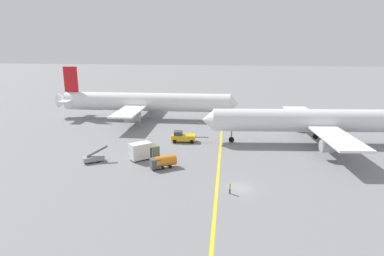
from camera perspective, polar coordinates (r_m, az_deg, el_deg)
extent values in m
plane|color=gray|center=(55.71, 8.15, -10.16)|extent=(600.00, 600.00, 0.00)
cube|color=yellow|center=(65.00, 4.65, -6.36)|extent=(3.70, 119.97, 0.01)
cylinder|color=white|center=(103.45, -7.82, 4.49)|extent=(51.59, 7.44, 5.60)
cone|color=white|center=(100.67, 7.29, 4.23)|extent=(2.98, 5.25, 5.15)
cone|color=white|center=(112.69, -21.19, 4.46)|extent=(3.76, 4.61, 4.48)
cube|color=white|center=(104.23, -9.19, 4.04)|extent=(7.79, 39.15, 0.44)
cube|color=white|center=(111.50, -20.07, 4.76)|extent=(3.66, 13.11, 0.28)
cube|color=red|center=(110.58, -20.20, 7.90)|extent=(4.41, 0.52, 7.82)
cylinder|color=#999EA3|center=(94.02, -10.23, 1.74)|extent=(4.29, 2.75, 2.60)
cylinder|color=#999EA3|center=(114.72, -7.29, 4.15)|extent=(4.29, 2.75, 2.60)
cylinder|color=slate|center=(108.23, -9.18, 2.94)|extent=(0.28, 0.28, 2.16)
cylinder|color=black|center=(108.45, -9.16, 2.38)|extent=(1.32, 0.60, 1.30)
cylinder|color=slate|center=(101.81, -10.15, 2.17)|extent=(0.28, 0.28, 2.16)
cylinder|color=black|center=(102.05, -10.12, 1.58)|extent=(1.32, 0.60, 1.30)
cylinder|color=slate|center=(101.39, 3.64, 2.32)|extent=(0.28, 0.28, 2.16)
cylinder|color=black|center=(101.62, 3.63, 1.72)|extent=(1.32, 0.60, 1.30)
cylinder|color=white|center=(81.81, 19.45, 1.23)|extent=(44.88, 10.09, 5.32)
cone|color=white|center=(77.86, 2.77, 1.41)|extent=(3.31, 5.17, 4.90)
cube|color=white|center=(82.70, 20.87, 0.67)|extent=(10.82, 41.80, 0.44)
cylinder|color=#999EA3|center=(93.51, 17.93, 1.31)|extent=(4.46, 3.04, 2.60)
cylinder|color=#999EA3|center=(72.34, 22.92, -2.91)|extent=(4.46, 3.04, 2.60)
cylinder|color=slate|center=(80.64, 22.13, -1.86)|extent=(0.28, 0.28, 2.44)
cylinder|color=black|center=(80.97, 22.05, -2.69)|extent=(1.35, 0.69, 1.30)
cylinder|color=slate|center=(86.79, 20.61, -0.60)|extent=(0.28, 0.28, 2.44)
cylinder|color=black|center=(87.10, 20.54, -1.37)|extent=(1.35, 0.69, 1.30)
cylinder|color=slate|center=(79.08, 6.84, -1.17)|extent=(0.28, 0.28, 2.44)
cylinder|color=black|center=(79.42, 6.81, -2.02)|extent=(1.35, 0.69, 1.30)
cube|color=gold|center=(79.13, -1.48, -1.64)|extent=(5.87, 3.14, 1.29)
cube|color=#333D47|center=(78.93, -2.38, -0.87)|extent=(2.22, 2.28, 0.90)
cylinder|color=#4C4C51|center=(78.92, 1.73, -1.59)|extent=(3.20, 0.49, 0.20)
sphere|color=orange|center=(78.76, -2.39, -0.43)|extent=(0.24, 0.24, 0.24)
cylinder|color=black|center=(78.22, -3.03, -2.34)|extent=(0.92, 0.38, 0.90)
cylinder|color=black|center=(80.73, -2.85, -1.80)|extent=(0.92, 0.38, 0.90)
cylinder|color=black|center=(77.95, -0.05, -2.39)|extent=(0.92, 0.38, 0.90)
cylinder|color=black|center=(80.46, 0.04, -1.84)|extent=(0.92, 0.38, 0.90)
cube|color=#666B4C|center=(69.06, -6.87, -3.92)|extent=(3.24, 3.26, 2.20)
cube|color=silver|center=(67.82, -8.87, -3.89)|extent=(4.73, 4.58, 3.20)
cylinder|color=black|center=(69.53, -7.97, -4.79)|extent=(0.58, 0.55, 0.60)
cylinder|color=black|center=(68.34, -7.45, -5.12)|extent=(0.58, 0.55, 0.60)
cylinder|color=black|center=(68.93, -9.09, -5.00)|extent=(0.58, 0.55, 0.60)
cylinder|color=black|center=(67.73, -8.59, -5.34)|extent=(0.58, 0.55, 0.60)
cylinder|color=orange|center=(63.15, -4.62, -5.65)|extent=(4.46, 3.78, 2.00)
cube|color=#4C4C51|center=(62.65, -6.36, -6.06)|extent=(2.45, 2.44, 1.80)
cylinder|color=black|center=(62.70, -5.05, -6.89)|extent=(0.62, 0.48, 0.60)
cylinder|color=black|center=(63.94, -5.45, -6.46)|extent=(0.62, 0.48, 0.60)
cylinder|color=black|center=(63.14, -3.75, -6.70)|extent=(0.62, 0.48, 0.60)
cylinder|color=black|center=(64.38, -4.17, -6.28)|extent=(0.62, 0.48, 0.60)
cube|color=gray|center=(68.98, -16.62, -5.04)|extent=(4.33, 3.71, 0.90)
cube|color=black|center=(68.66, -16.04, -3.89)|extent=(3.91, 2.92, 1.83)
cylinder|color=black|center=(69.88, -16.08, -5.13)|extent=(0.61, 0.50, 0.60)
cylinder|color=black|center=(68.58, -15.88, -5.50)|extent=(0.61, 0.50, 0.60)
cylinder|color=black|center=(69.68, -17.30, -5.28)|extent=(0.61, 0.50, 0.60)
cylinder|color=black|center=(68.37, -17.11, -5.65)|extent=(0.61, 0.50, 0.60)
cylinder|color=#4C4C51|center=(53.32, 6.53, -10.77)|extent=(0.28, 0.28, 0.87)
cylinder|color=#D1E02D|center=(53.00, 6.55, -10.04)|extent=(0.36, 0.36, 0.62)
sphere|color=#9E704C|center=(52.83, 6.57, -9.62)|extent=(0.24, 0.24, 0.24)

